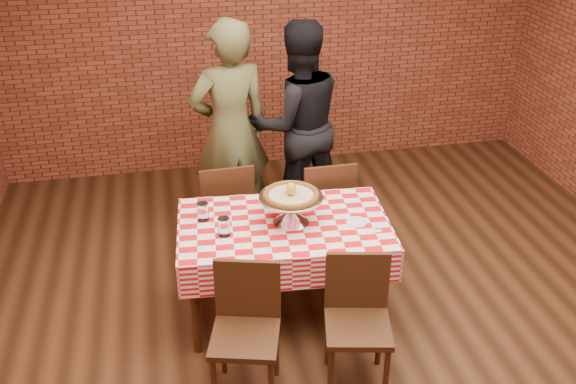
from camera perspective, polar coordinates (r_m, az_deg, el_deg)
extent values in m
plane|color=black|center=(4.52, 5.76, -13.51)|extent=(6.00, 6.00, 0.00)
plane|color=brown|center=(6.47, -1.49, 14.52)|extent=(5.50, 0.00, 5.50)
cube|color=#412612|center=(4.55, -0.35, -6.92)|extent=(1.48, 0.96, 0.75)
cylinder|color=#C5B38C|center=(4.26, 0.27, -0.32)|extent=(0.49, 0.49, 0.03)
ellipsoid|color=yellow|center=(4.23, 0.27, 0.29)|extent=(0.09, 0.09, 0.09)
cylinder|color=white|center=(4.20, -5.76, -3.12)|extent=(0.09, 0.09, 0.13)
cylinder|color=white|center=(4.39, -7.65, -1.75)|extent=(0.09, 0.09, 0.13)
cylinder|color=white|center=(4.37, 6.18, -2.71)|extent=(0.15, 0.15, 0.01)
cube|color=white|center=(4.30, 8.06, -3.47)|extent=(0.06, 0.04, 0.00)
cube|color=white|center=(4.35, 8.50, -3.09)|extent=(0.05, 0.04, 0.00)
cube|color=silver|center=(4.55, -0.35, -0.14)|extent=(0.11, 0.09, 0.15)
imported|color=#4C4E2B|center=(5.32, -5.23, 5.46)|extent=(0.77, 0.59, 1.89)
imported|color=black|center=(5.54, 0.84, 6.15)|extent=(0.95, 0.78, 1.81)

